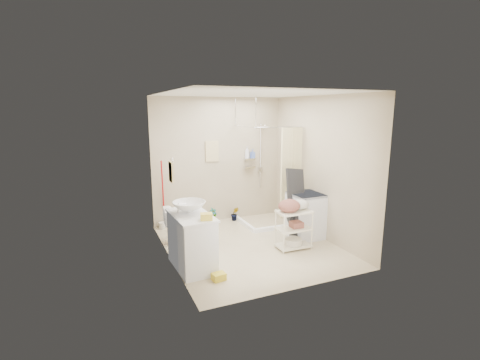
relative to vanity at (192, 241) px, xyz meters
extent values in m
plane|color=beige|center=(1.16, 0.42, -0.42)|extent=(3.20, 3.20, 0.00)
cube|color=silver|center=(1.16, 0.42, 2.18)|extent=(2.80, 3.20, 0.04)
cube|color=#B8AA8F|center=(1.16, 2.02, 0.88)|extent=(2.80, 0.04, 2.60)
cube|color=#B8AA8F|center=(1.16, -1.18, 0.88)|extent=(2.80, 0.04, 2.60)
cube|color=#B8AA8F|center=(-0.24, 0.42, 0.88)|extent=(0.04, 3.20, 2.60)
cube|color=#B8AA8F|center=(2.56, 0.42, 0.88)|extent=(0.04, 3.20, 2.60)
cube|color=silver|center=(0.00, 0.00, 0.00)|extent=(0.59, 0.98, 0.84)
imported|color=silver|center=(0.00, 0.10, 0.50)|extent=(0.60, 0.60, 0.17)
cube|color=yellow|center=(0.13, -0.34, 0.46)|extent=(0.19, 0.17, 0.09)
cube|color=yellow|center=(0.23, -0.54, -0.35)|extent=(0.29, 0.24, 0.14)
imported|color=white|center=(0.12, 1.05, -0.09)|extent=(0.67, 0.42, 0.66)
imported|color=brown|center=(0.95, 1.80, -0.25)|extent=(0.22, 0.20, 0.35)
imported|color=brown|center=(1.45, 1.83, -0.27)|extent=(0.20, 0.18, 0.30)
cube|color=beige|center=(1.01, 2.00, 1.08)|extent=(0.28, 0.03, 0.42)
imported|color=silver|center=(1.78, 1.96, 1.03)|extent=(0.12, 0.12, 0.25)
imported|color=#4962AE|center=(1.92, 1.95, 0.99)|extent=(0.10, 0.10, 0.19)
cube|color=silver|center=(2.30, 0.42, 0.00)|extent=(0.57, 0.59, 0.84)
camera|label=1|loc=(-1.26, -4.79, 1.94)|focal=26.00mm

